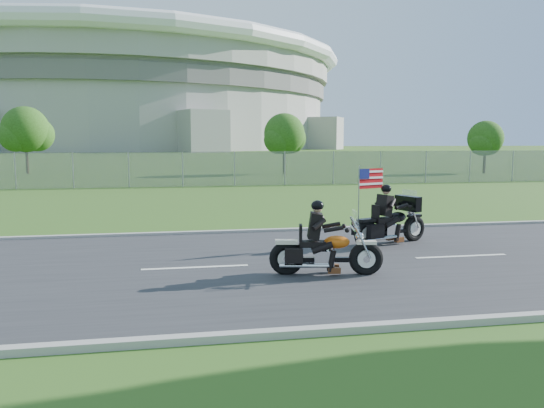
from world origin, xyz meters
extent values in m
plane|color=#314C18|center=(0.00, 0.00, 0.00)|extent=(420.00, 420.00, 0.00)
cube|color=#28282B|center=(0.00, 0.00, 0.02)|extent=(120.00, 8.00, 0.04)
cube|color=#9E9B93|center=(0.00, 4.05, 0.05)|extent=(120.00, 0.18, 0.12)
cube|color=#9E9B93|center=(0.00, -4.05, 0.05)|extent=(120.00, 0.18, 0.12)
cube|color=gray|center=(-5.00, 20.00, 1.00)|extent=(60.00, 0.03, 2.00)
cylinder|color=#A3A099|center=(-20.00, 170.00, 10.00)|extent=(130.00, 130.00, 20.00)
cylinder|color=#605E5B|center=(-20.00, 170.00, 17.00)|extent=(132.00, 132.00, 4.00)
cylinder|color=#A3A099|center=(-20.00, 170.00, 23.00)|extent=(134.00, 134.00, 6.00)
torus|color=white|center=(-20.00, 170.00, 27.00)|extent=(140.40, 140.40, 4.40)
cylinder|color=#382316|center=(6.00, 30.00, 1.26)|extent=(0.22, 0.22, 2.52)
sphere|color=#244311|center=(6.00, 30.00, 3.15)|extent=(3.20, 3.20, 3.20)
sphere|color=#244311|center=(6.64, 30.48, 2.79)|extent=(2.40, 2.40, 2.40)
sphere|color=#244311|center=(5.44, 29.60, 2.70)|extent=(2.24, 2.24, 2.24)
cylinder|color=#382316|center=(-14.00, 34.00, 1.40)|extent=(0.22, 0.22, 2.80)
sphere|color=#244311|center=(-14.00, 34.00, 3.50)|extent=(3.60, 3.60, 3.60)
sphere|color=#244311|center=(-13.28, 34.54, 3.10)|extent=(2.70, 2.70, 2.70)
sphere|color=#244311|center=(-14.63, 33.55, 3.00)|extent=(2.52, 2.52, 2.52)
cylinder|color=#382316|center=(22.00, 28.00, 1.12)|extent=(0.22, 0.22, 2.24)
sphere|color=#244311|center=(22.00, 28.00, 2.80)|extent=(2.80, 2.80, 2.80)
sphere|color=#244311|center=(22.56, 28.42, 2.48)|extent=(2.10, 2.10, 2.10)
sphere|color=#244311|center=(21.51, 27.65, 2.40)|extent=(1.96, 1.96, 1.96)
torus|color=black|center=(1.30, -1.15, 0.35)|extent=(0.70, 0.29, 0.68)
torus|color=black|center=(-0.24, -0.85, 0.35)|extent=(0.70, 0.29, 0.68)
ellipsoid|color=#D45B0F|center=(0.73, -1.04, 0.69)|extent=(0.56, 0.39, 0.26)
cube|color=black|center=(0.26, -0.95, 0.65)|extent=(0.55, 0.37, 0.11)
cube|color=black|center=(0.30, -0.96, 1.01)|extent=(0.29, 0.40, 0.51)
sphere|color=black|center=(0.35, -0.97, 1.40)|extent=(0.29, 0.29, 0.25)
cube|color=silver|center=(1.09, -1.11, 1.13)|extent=(0.12, 0.42, 0.37)
torus|color=black|center=(3.76, 1.97, 0.37)|extent=(0.72, 0.41, 0.71)
torus|color=black|center=(2.24, 1.40, 0.37)|extent=(0.72, 0.41, 0.71)
ellipsoid|color=black|center=(3.20, 1.76, 0.71)|extent=(0.61, 0.47, 0.27)
cube|color=black|center=(2.73, 1.58, 0.67)|extent=(0.59, 0.45, 0.12)
cube|color=black|center=(2.78, 1.60, 1.05)|extent=(0.35, 0.44, 0.53)
sphere|color=black|center=(2.82, 1.62, 1.46)|extent=(0.33, 0.33, 0.26)
cube|color=black|center=(3.54, 1.88, 1.05)|extent=(0.47, 0.79, 0.38)
cube|color=#B70C11|center=(2.44, 1.68, 1.72)|extent=(0.73, 0.29, 0.50)
camera|label=1|loc=(-2.34, -10.87, 2.68)|focal=35.00mm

